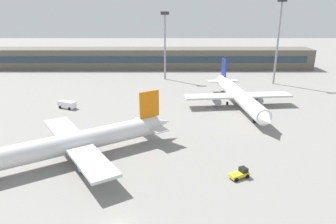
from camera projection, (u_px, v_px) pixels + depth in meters
ground_plane at (139, 123)px, 81.06m from camera, size 400.00×400.00×0.00m
terminal_building at (151, 58)px, 147.00m from camera, size 144.06×12.13×9.00m
airplane_near at (68, 144)px, 61.03m from camera, size 40.19×29.38×11.27m
airplane_mid at (238, 96)px, 92.34m from camera, size 31.61×45.12×11.15m
baggage_tug_yellow at (239, 173)px, 55.87m from camera, size 3.88×3.05×1.75m
service_van_white at (66, 105)px, 92.00m from camera, size 5.56×3.96×2.08m
floodlight_tower_west at (164, 41)px, 122.47m from camera, size 3.20×0.80×25.68m
floodlight_tower_east at (277, 37)px, 114.79m from camera, size 3.20×0.80×30.25m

